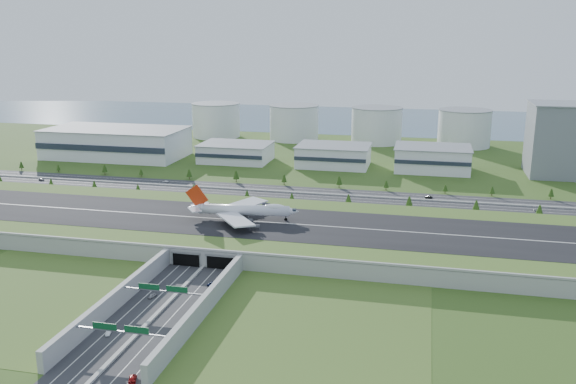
% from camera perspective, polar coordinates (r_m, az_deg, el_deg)
% --- Properties ---
extents(ground, '(1200.00, 1200.00, 0.00)m').
position_cam_1_polar(ground, '(336.40, -4.91, -3.96)').
color(ground, '#2C4A17').
rests_on(ground, ground).
extents(airfield_deck, '(520.00, 100.00, 9.20)m').
position_cam_1_polar(airfield_deck, '(335.04, -4.93, -3.30)').
color(airfield_deck, '#9A9A94').
rests_on(airfield_deck, ground).
extents(underpass_road, '(38.80, 120.40, 8.00)m').
position_cam_1_polar(underpass_road, '(249.02, -11.99, -10.25)').
color(underpass_road, '#28282B').
rests_on(underpass_road, ground).
extents(sign_gantry_near, '(38.70, 0.70, 9.80)m').
position_cam_1_polar(sign_gantry_near, '(251.20, -11.61, -9.12)').
color(sign_gantry_near, gray).
rests_on(sign_gantry_near, ground).
extents(sign_gantry_far, '(38.70, 0.70, 9.80)m').
position_cam_1_polar(sign_gantry_far, '(223.03, -15.37, -12.54)').
color(sign_gantry_far, gray).
rests_on(sign_gantry_far, ground).
extents(north_expressway, '(560.00, 36.00, 0.12)m').
position_cam_1_polar(north_expressway, '(424.05, -1.02, 0.02)').
color(north_expressway, '#28282B').
rests_on(north_expressway, ground).
extents(tree_row, '(509.37, 48.57, 8.39)m').
position_cam_1_polar(tree_row, '(422.31, 0.02, 0.58)').
color(tree_row, '#3D2819').
rests_on(tree_row, ground).
extents(hangar_west, '(120.00, 60.00, 25.00)m').
position_cam_1_polar(hangar_west, '(565.36, -15.77, 4.44)').
color(hangar_west, silver).
rests_on(hangar_west, ground).
extents(hangar_mid_a, '(58.00, 42.00, 15.00)m').
position_cam_1_polar(hangar_mid_a, '(527.70, -4.89, 3.69)').
color(hangar_mid_a, silver).
rests_on(hangar_mid_a, ground).
extents(hangar_mid_b, '(58.00, 42.00, 17.00)m').
position_cam_1_polar(hangar_mid_b, '(508.42, 4.29, 3.40)').
color(hangar_mid_b, silver).
rests_on(hangar_mid_b, ground).
extents(hangar_mid_c, '(58.00, 42.00, 19.00)m').
position_cam_1_polar(hangar_mid_c, '(502.87, 13.36, 3.04)').
color(hangar_mid_c, silver).
rests_on(hangar_mid_c, ground).
extents(office_tower, '(46.00, 46.00, 55.00)m').
position_cam_1_polar(office_tower, '(514.64, 24.13, 4.46)').
color(office_tower, slate).
rests_on(office_tower, ground).
extents(fuel_tank_a, '(50.00, 50.00, 35.00)m').
position_cam_1_polar(fuel_tank_a, '(657.31, -6.74, 6.68)').
color(fuel_tank_a, silver).
rests_on(fuel_tank_a, ground).
extents(fuel_tank_b, '(50.00, 50.00, 35.00)m').
position_cam_1_polar(fuel_tank_b, '(634.09, 0.57, 6.49)').
color(fuel_tank_b, silver).
rests_on(fuel_tank_b, ground).
extents(fuel_tank_c, '(50.00, 50.00, 35.00)m').
position_cam_1_polar(fuel_tank_c, '(621.72, 8.29, 6.18)').
color(fuel_tank_c, silver).
rests_on(fuel_tank_c, ground).
extents(fuel_tank_d, '(50.00, 50.00, 35.00)m').
position_cam_1_polar(fuel_tank_d, '(620.86, 16.17, 5.75)').
color(fuel_tank_d, silver).
rests_on(fuel_tank_d, ground).
extents(bay_water, '(1200.00, 260.00, 0.06)m').
position_cam_1_polar(bay_water, '(796.74, 5.68, 6.81)').
color(bay_water, '#3A5A70').
rests_on(bay_water, ground).
extents(boeing_747, '(62.54, 58.79, 19.37)m').
position_cam_1_polar(boeing_747, '(333.58, -4.24, -1.68)').
color(boeing_747, white).
rests_on(boeing_747, airfield_deck).
extents(car_0, '(2.80, 4.81, 1.54)m').
position_cam_1_polar(car_0, '(263.65, -12.59, -9.44)').
color(car_0, '#9E9EA2').
rests_on(car_0, ground).
extents(car_1, '(2.87, 4.76, 1.48)m').
position_cam_1_polar(car_1, '(237.77, -16.45, -12.48)').
color(car_1, white).
rests_on(car_1, ground).
extents(car_2, '(4.64, 6.58, 1.67)m').
position_cam_1_polar(car_2, '(270.98, -7.00, -8.50)').
color(car_2, '#0D1A43').
rests_on(car_2, ground).
extents(car_3, '(4.04, 6.06, 1.63)m').
position_cam_1_polar(car_3, '(207.50, -14.35, -16.55)').
color(car_3, maroon).
rests_on(car_3, ground).
extents(car_4, '(5.18, 3.28, 1.64)m').
position_cam_1_polar(car_4, '(492.53, -22.08, 1.10)').
color(car_4, slate).
rests_on(car_4, ground).
extents(car_5, '(5.38, 2.67, 1.70)m').
position_cam_1_polar(car_5, '(417.21, 13.02, -0.48)').
color(car_5, black).
rests_on(car_5, ground).
extents(car_6, '(5.41, 3.81, 1.37)m').
position_cam_1_polar(car_6, '(407.94, 22.31, -1.58)').
color(car_6, '#9E9FA3').
rests_on(car_6, ground).
extents(car_7, '(5.10, 2.34, 1.45)m').
position_cam_1_polar(car_7, '(459.91, -11.43, 0.98)').
color(car_7, white).
rests_on(car_7, ground).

